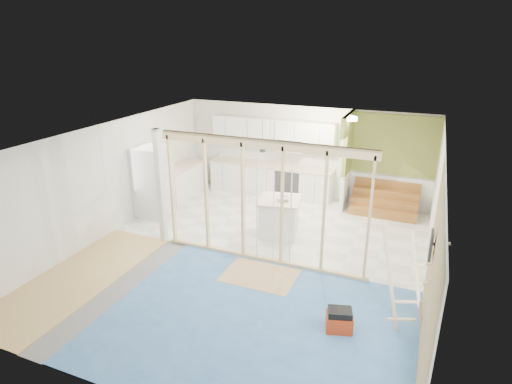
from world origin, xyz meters
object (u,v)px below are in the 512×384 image
at_px(toolbox, 339,321).
at_px(ladder, 407,283).
at_px(fridge, 153,182).
at_px(island, 279,217).

xyz_separation_m(toolbox, ladder, (0.92, 0.33, 0.73)).
relative_size(fridge, ladder, 1.03).
relative_size(island, toolbox, 2.23).
bearing_deg(toolbox, island, 109.43).
distance_m(fridge, island, 3.37).
height_order(island, toolbox, island).
height_order(fridge, toolbox, fridge).
relative_size(island, ladder, 0.60).
distance_m(fridge, ladder, 6.75).
relative_size(fridge, island, 1.71).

